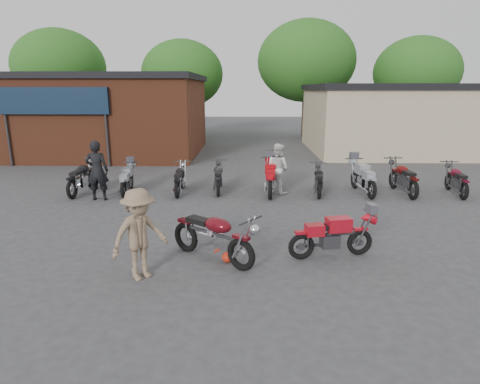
{
  "coord_description": "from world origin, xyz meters",
  "views": [
    {
      "loc": [
        -0.29,
        -8.44,
        3.5
      ],
      "look_at": [
        -0.46,
        1.69,
        0.9
      ],
      "focal_mm": 30.0,
      "sensor_mm": 36.0,
      "label": 1
    }
  ],
  "objects_px": {
    "helmet": "(228,257)",
    "person_tan": "(140,234)",
    "person_light": "(278,168)",
    "row_bike_2": "(180,178)",
    "row_bike_5": "(319,179)",
    "row_bike_0": "(82,176)",
    "row_bike_1": "(127,178)",
    "row_bike_3": "(218,176)",
    "row_bike_4": "(270,176)",
    "person_dark": "(97,171)",
    "sportbike": "(333,234)",
    "row_bike_6": "(363,176)",
    "vintage_motorcycle": "(213,233)",
    "row_bike_8": "(457,179)",
    "row_bike_7": "(403,176)"
  },
  "relations": [
    {
      "from": "person_light",
      "to": "row_bike_4",
      "type": "distance_m",
      "value": 0.36
    },
    {
      "from": "person_dark",
      "to": "helmet",
      "type": "bearing_deg",
      "value": 129.02
    },
    {
      "from": "row_bike_0",
      "to": "row_bike_2",
      "type": "relative_size",
      "value": 1.12
    },
    {
      "from": "person_light",
      "to": "row_bike_4",
      "type": "height_order",
      "value": "person_light"
    },
    {
      "from": "row_bike_2",
      "to": "row_bike_8",
      "type": "height_order",
      "value": "row_bike_8"
    },
    {
      "from": "person_light",
      "to": "row_bike_2",
      "type": "bearing_deg",
      "value": 42.8
    },
    {
      "from": "vintage_motorcycle",
      "to": "row_bike_1",
      "type": "xyz_separation_m",
      "value": [
        -3.45,
        5.65,
        -0.09
      ]
    },
    {
      "from": "person_dark",
      "to": "sportbike",
      "type": "bearing_deg",
      "value": 142.41
    },
    {
      "from": "person_dark",
      "to": "row_bike_3",
      "type": "relative_size",
      "value": 1.02
    },
    {
      "from": "vintage_motorcycle",
      "to": "sportbike",
      "type": "distance_m",
      "value": 2.54
    },
    {
      "from": "person_dark",
      "to": "row_bike_5",
      "type": "distance_m",
      "value": 7.34
    },
    {
      "from": "sportbike",
      "to": "person_light",
      "type": "bearing_deg",
      "value": 86.54
    },
    {
      "from": "row_bike_8",
      "to": "helmet",
      "type": "bearing_deg",
      "value": 134.46
    },
    {
      "from": "person_tan",
      "to": "row_bike_3",
      "type": "distance_m",
      "value": 6.81
    },
    {
      "from": "row_bike_7",
      "to": "person_tan",
      "type": "bearing_deg",
      "value": 128.14
    },
    {
      "from": "sportbike",
      "to": "row_bike_6",
      "type": "xyz_separation_m",
      "value": [
        2.16,
        5.48,
        0.07
      ]
    },
    {
      "from": "row_bike_1",
      "to": "row_bike_2",
      "type": "distance_m",
      "value": 1.83
    },
    {
      "from": "person_light",
      "to": "person_tan",
      "type": "distance_m",
      "value": 7.25
    },
    {
      "from": "row_bike_3",
      "to": "vintage_motorcycle",
      "type": "bearing_deg",
      "value": 179.66
    },
    {
      "from": "sportbike",
      "to": "row_bike_4",
      "type": "height_order",
      "value": "row_bike_4"
    },
    {
      "from": "sportbike",
      "to": "helmet",
      "type": "relative_size",
      "value": 7.34
    },
    {
      "from": "row_bike_6",
      "to": "sportbike",
      "type": "bearing_deg",
      "value": 152.78
    },
    {
      "from": "row_bike_2",
      "to": "row_bike_3",
      "type": "height_order",
      "value": "row_bike_3"
    },
    {
      "from": "vintage_motorcycle",
      "to": "row_bike_0",
      "type": "relative_size",
      "value": 1.02
    },
    {
      "from": "row_bike_7",
      "to": "row_bike_8",
      "type": "relative_size",
      "value": 1.1
    },
    {
      "from": "vintage_motorcycle",
      "to": "row_bike_3",
      "type": "relative_size",
      "value": 1.12
    },
    {
      "from": "row_bike_6",
      "to": "vintage_motorcycle",
      "type": "bearing_deg",
      "value": 135.0
    },
    {
      "from": "helmet",
      "to": "row_bike_5",
      "type": "distance_m",
      "value": 6.4
    },
    {
      "from": "row_bike_0",
      "to": "row_bike_3",
      "type": "height_order",
      "value": "row_bike_0"
    },
    {
      "from": "person_light",
      "to": "row_bike_2",
      "type": "distance_m",
      "value": 3.38
    },
    {
      "from": "person_dark",
      "to": "row_bike_7",
      "type": "height_order",
      "value": "person_dark"
    },
    {
      "from": "row_bike_2",
      "to": "row_bike_7",
      "type": "distance_m",
      "value": 7.67
    },
    {
      "from": "helmet",
      "to": "row_bike_1",
      "type": "xyz_separation_m",
      "value": [
        -3.74,
        5.72,
        0.41
      ]
    },
    {
      "from": "row_bike_2",
      "to": "row_bike_4",
      "type": "bearing_deg",
      "value": -90.99
    },
    {
      "from": "row_bike_3",
      "to": "helmet",
      "type": "bearing_deg",
      "value": -177.59
    },
    {
      "from": "helmet",
      "to": "row_bike_2",
      "type": "xyz_separation_m",
      "value": [
        -1.91,
        5.74,
        0.43
      ]
    },
    {
      "from": "person_light",
      "to": "row_bike_0",
      "type": "distance_m",
      "value": 6.75
    },
    {
      "from": "helmet",
      "to": "row_bike_7",
      "type": "bearing_deg",
      "value": 45.07
    },
    {
      "from": "person_tan",
      "to": "row_bike_4",
      "type": "height_order",
      "value": "person_tan"
    },
    {
      "from": "vintage_motorcycle",
      "to": "row_bike_4",
      "type": "bearing_deg",
      "value": 112.59
    },
    {
      "from": "row_bike_2",
      "to": "row_bike_6",
      "type": "distance_m",
      "value": 6.3
    },
    {
      "from": "helmet",
      "to": "person_tan",
      "type": "bearing_deg",
      "value": -155.36
    },
    {
      "from": "row_bike_1",
      "to": "row_bike_3",
      "type": "height_order",
      "value": "row_bike_3"
    },
    {
      "from": "person_light",
      "to": "row_bike_6",
      "type": "distance_m",
      "value": 2.95
    },
    {
      "from": "row_bike_6",
      "to": "row_bike_3",
      "type": "bearing_deg",
      "value": 81.98
    },
    {
      "from": "sportbike",
      "to": "row_bike_2",
      "type": "xyz_separation_m",
      "value": [
        -4.14,
        5.43,
        0.02
      ]
    },
    {
      "from": "row_bike_5",
      "to": "row_bike_0",
      "type": "bearing_deg",
      "value": 97.42
    },
    {
      "from": "row_bike_5",
      "to": "vintage_motorcycle",
      "type": "bearing_deg",
      "value": 158.04
    },
    {
      "from": "helmet",
      "to": "row_bike_3",
      "type": "distance_m",
      "value": 6.04
    },
    {
      "from": "row_bike_5",
      "to": "helmet",
      "type": "bearing_deg",
      "value": 160.62
    }
  ]
}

